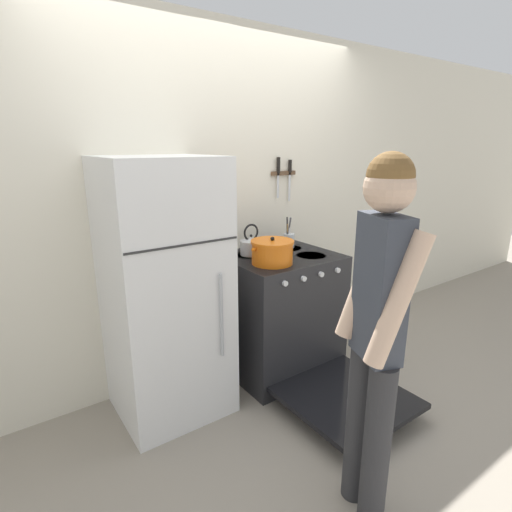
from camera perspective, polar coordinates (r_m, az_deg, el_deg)
ground_plane at (r=3.42m, az=-4.52°, el=-14.46°), size 14.00×14.00×0.00m
wall_back at (r=3.02m, az=-5.33°, el=7.21°), size 10.00×0.06×2.55m
refrigerator at (r=2.58m, az=-12.78°, el=-4.94°), size 0.68×0.65×1.65m
stove_range at (r=3.09m, az=3.80°, el=-8.38°), size 0.80×1.43×0.92m
dutch_oven_pot at (r=2.73m, az=2.34°, el=0.59°), size 0.34×0.30×0.19m
tea_kettle at (r=2.95m, az=-0.67°, el=1.56°), size 0.20×0.16×0.23m
utensil_jar at (r=3.17m, az=4.73°, el=2.38°), size 0.08×0.08×0.24m
person at (r=1.80m, az=16.87°, el=-9.72°), size 0.35×0.41×1.69m
wall_knife_strip at (r=3.29m, az=3.96°, el=11.84°), size 0.24×0.03×0.36m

